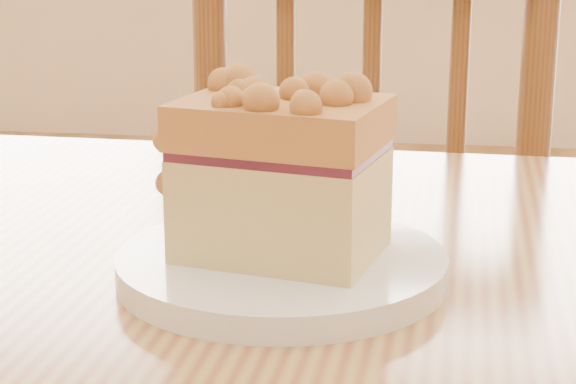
# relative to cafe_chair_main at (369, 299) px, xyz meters

# --- Properties ---
(cafe_chair_main) EXTENTS (0.46, 0.46, 0.97)m
(cafe_chair_main) POSITION_rel_cafe_chair_main_xyz_m (0.00, 0.00, 0.00)
(cafe_chair_main) COLOR brown
(cafe_chair_main) RESTS_ON ground
(plate) EXTENTS (0.22, 0.22, 0.02)m
(plate) POSITION_rel_cafe_chair_main_xyz_m (-0.02, -0.62, 0.27)
(plate) COLOR white
(plate) RESTS_ON cafe_table_main
(cake_slice) EXTENTS (0.14, 0.12, 0.12)m
(cake_slice) POSITION_rel_cafe_chair_main_xyz_m (-0.03, -0.62, 0.33)
(cake_slice) COLOR #E9CF84
(cake_slice) RESTS_ON plate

